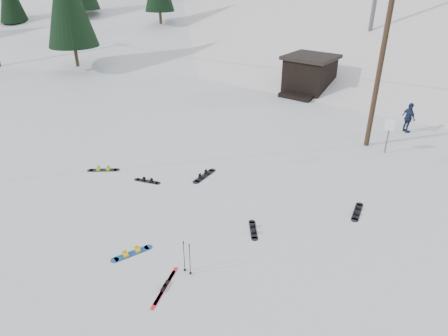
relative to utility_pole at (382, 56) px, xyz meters
The scene contains 16 objects.
ground 14.90m from the utility_pole, 98.13° to the right, with size 200.00×200.00×0.00m, color white.
ski_slope 44.31m from the utility_pole, 92.79° to the left, with size 60.00×75.00×45.00m, color white.
ridge_left 53.35m from the utility_pole, 138.18° to the left, with size 34.00×85.00×38.00m, color white.
treeline_left 44.65m from the utility_pole, 144.16° to the left, with size 20.00×64.00×10.00m, color black, non-canonical shape.
utility_pole is the anchor object (origin of this frame).
trail_sign 3.60m from the utility_pole, 21.04° to the right, with size 0.50×0.09×1.85m.
lift_hut 10.40m from the utility_pole, 135.24° to the left, with size 3.40×4.10×2.75m.
hero_snowboard 14.77m from the utility_pole, 102.55° to the right, with size 0.65×1.40×0.10m.
hero_skis 14.91m from the utility_pole, 94.25° to the right, with size 0.76×1.74×0.09m.
ski_poles 13.87m from the utility_pole, 94.04° to the right, with size 0.33×0.09×1.18m.
board_scatter_a 12.67m from the utility_pole, 122.55° to the right, with size 1.24×0.57×0.09m.
board_scatter_b 10.35m from the utility_pole, 120.08° to the right, with size 0.44×1.64×0.12m.
board_scatter_c 14.41m from the utility_pole, 130.10° to the right, with size 1.23×1.07×0.11m.
board_scatter_d 11.13m from the utility_pole, 93.10° to the right, with size 0.91×1.06×0.09m.
board_scatter_f 8.35m from the utility_pole, 73.00° to the right, with size 0.53×1.47×0.11m.
skier_navy 5.11m from the utility_pole, 70.32° to the left, with size 1.02×0.42×1.74m, color #19233F.
Camera 1 is at (7.84, -6.21, 8.68)m, focal length 32.00 mm.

